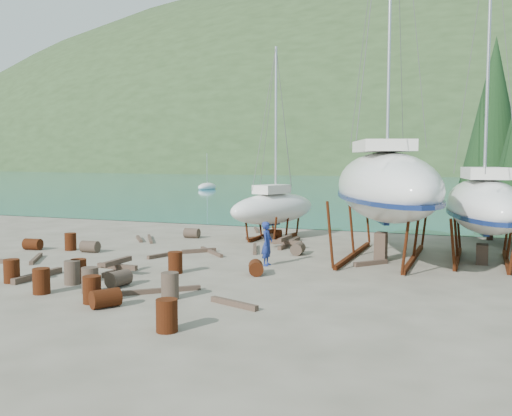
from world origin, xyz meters
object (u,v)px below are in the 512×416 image
at_px(large_sailboat_far, 484,204).
at_px(small_sailboat_shore, 273,208).
at_px(worker, 267,244).
at_px(large_sailboat_near, 384,185).

relative_size(large_sailboat_far, small_sailboat_shore, 1.44).
xyz_separation_m(small_sailboat_shore, worker, (2.60, -8.02, -0.87)).
bearing_deg(large_sailboat_near, worker, -159.92).
bearing_deg(small_sailboat_shore, worker, -52.23).
xyz_separation_m(large_sailboat_near, worker, (-4.40, -3.66, -2.45)).
height_order(small_sailboat_shore, worker, small_sailboat_shore).
distance_m(small_sailboat_shore, worker, 8.47).
bearing_deg(large_sailboat_near, large_sailboat_far, -11.00).
distance_m(large_sailboat_near, worker, 6.23).
height_order(large_sailboat_far, small_sailboat_shore, large_sailboat_far).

